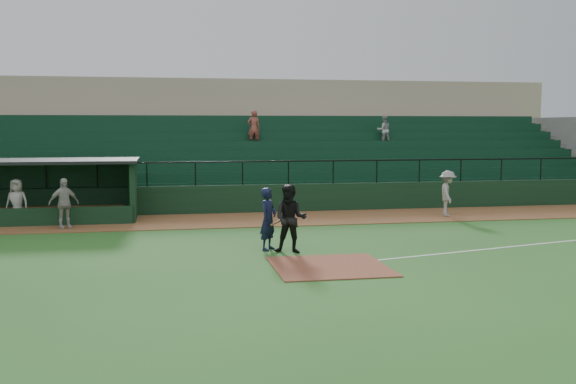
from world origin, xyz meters
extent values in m
plane|color=#23581C|center=(0.00, 0.00, 0.00)|extent=(90.00, 90.00, 0.00)
cube|color=brown|center=(0.00, 8.00, 0.01)|extent=(40.00, 4.00, 0.03)
cube|color=brown|center=(0.00, -1.00, 0.01)|extent=(3.00, 3.00, 0.03)
cube|color=white|center=(8.00, 1.20, 0.01)|extent=(17.49, 4.44, 0.01)
cube|color=black|center=(0.00, 10.20, 0.60)|extent=(36.00, 0.35, 1.20)
cylinder|color=black|center=(0.00, 10.20, 2.20)|extent=(36.00, 0.06, 0.06)
cube|color=slate|center=(0.00, 15.10, 1.80)|extent=(36.00, 9.00, 3.60)
cube|color=#0E3620|center=(0.00, 14.60, 2.25)|extent=(34.56, 8.00, 4.05)
cube|color=slate|center=(18.00, 15.15, 2.10)|extent=(0.35, 9.50, 4.20)
cube|color=tan|center=(0.00, 21.60, 3.20)|extent=(38.00, 3.00, 6.40)
cube|color=slate|center=(0.00, 19.60, 3.70)|extent=(36.00, 2.00, 0.20)
imported|color=#A8A8A8|center=(7.26, 15.90, 3.49)|extent=(0.77, 0.60, 1.58)
imported|color=#974237|center=(0.26, 15.90, 3.61)|extent=(0.66, 0.43, 1.81)
cube|color=black|center=(-9.75, 10.40, 1.15)|extent=(8.50, 0.20, 2.30)
cube|color=black|center=(-5.50, 9.10, 1.15)|extent=(0.20, 2.60, 2.30)
cube|color=black|center=(-9.75, 9.10, 2.36)|extent=(8.90, 3.20, 0.12)
cube|color=olive|center=(-9.75, 10.00, 0.25)|extent=(7.65, 0.40, 0.50)
cube|color=black|center=(-9.75, 7.75, 0.35)|extent=(8.50, 0.12, 0.70)
imported|color=black|center=(-1.23, 1.66, 0.94)|extent=(0.77, 0.82, 1.89)
cylinder|color=olive|center=(-0.83, 1.46, 0.95)|extent=(0.79, 0.34, 0.35)
imported|color=black|center=(-0.66, 1.09, 1.01)|extent=(1.18, 1.05, 2.02)
imported|color=gray|center=(7.12, 7.42, 0.96)|extent=(1.04, 1.37, 1.87)
imported|color=#ADA7A2|center=(-7.87, 6.96, 0.94)|extent=(1.16, 0.83, 1.82)
imported|color=#9D9793|center=(-9.70, 8.04, 0.90)|extent=(0.96, 0.74, 1.74)
camera|label=1|loc=(-4.25, -17.57, 3.75)|focal=40.84mm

